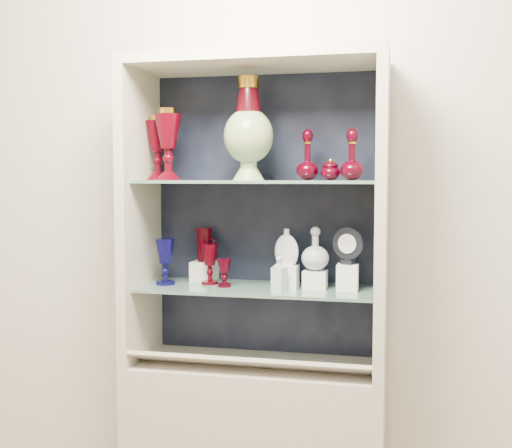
% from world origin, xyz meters
% --- Properties ---
extents(wall_back, '(3.50, 0.02, 2.80)m').
position_xyz_m(wall_back, '(0.00, 1.75, 1.40)').
color(wall_back, beige).
rests_on(wall_back, ground).
extents(cabinet_back_panel, '(0.98, 0.02, 1.15)m').
position_xyz_m(cabinet_back_panel, '(0.00, 1.72, 1.32)').
color(cabinet_back_panel, black).
rests_on(cabinet_back_panel, cabinet_base).
extents(cabinet_side_left, '(0.04, 0.40, 1.15)m').
position_xyz_m(cabinet_side_left, '(-0.48, 1.53, 1.32)').
color(cabinet_side_left, '#B8AF9D').
rests_on(cabinet_side_left, cabinet_base).
extents(cabinet_side_right, '(0.04, 0.40, 1.15)m').
position_xyz_m(cabinet_side_right, '(0.48, 1.53, 1.32)').
color(cabinet_side_right, '#B8AF9D').
rests_on(cabinet_side_right, cabinet_base).
extents(cabinet_top_cap, '(1.00, 0.40, 0.04)m').
position_xyz_m(cabinet_top_cap, '(0.00, 1.53, 1.92)').
color(cabinet_top_cap, '#B8AF9D').
rests_on(cabinet_top_cap, cabinet_side_left).
extents(shelf_lower, '(0.92, 0.34, 0.01)m').
position_xyz_m(shelf_lower, '(0.00, 1.55, 1.04)').
color(shelf_lower, slate).
rests_on(shelf_lower, cabinet_side_left).
extents(shelf_upper, '(0.92, 0.34, 0.01)m').
position_xyz_m(shelf_upper, '(0.00, 1.55, 1.46)').
color(shelf_upper, slate).
rests_on(shelf_upper, cabinet_side_left).
extents(label_ledge, '(0.92, 0.17, 0.09)m').
position_xyz_m(label_ledge, '(0.00, 1.42, 0.78)').
color(label_ledge, '#B8AF9D').
rests_on(label_ledge, cabinet_base).
extents(label_card_0, '(0.10, 0.06, 0.03)m').
position_xyz_m(label_card_0, '(-0.22, 1.42, 0.80)').
color(label_card_0, white).
rests_on(label_card_0, label_ledge).
extents(label_card_1, '(0.10, 0.06, 0.03)m').
position_xyz_m(label_card_1, '(0.05, 1.42, 0.80)').
color(label_card_1, white).
rests_on(label_card_1, label_ledge).
extents(label_card_2, '(0.10, 0.06, 0.03)m').
position_xyz_m(label_card_2, '(0.26, 1.42, 0.80)').
color(label_card_2, white).
rests_on(label_card_2, label_ledge).
extents(pedestal_lamp_left, '(0.13, 0.13, 0.28)m').
position_xyz_m(pedestal_lamp_left, '(-0.35, 1.50, 1.61)').
color(pedestal_lamp_left, '#4F000B').
rests_on(pedestal_lamp_left, shelf_upper).
extents(pedestal_lamp_right, '(0.11, 0.11, 0.26)m').
position_xyz_m(pedestal_lamp_right, '(-0.42, 1.58, 1.60)').
color(pedestal_lamp_right, '#4F000B').
rests_on(pedestal_lamp_right, shelf_upper).
extents(enamel_urn, '(0.21, 0.21, 0.39)m').
position_xyz_m(enamel_urn, '(-0.02, 1.51, 1.67)').
color(enamel_urn, '#144E26').
rests_on(enamel_urn, shelf_upper).
extents(ruby_decanter_a, '(0.09, 0.09, 0.22)m').
position_xyz_m(ruby_decanter_a, '(0.19, 1.58, 1.58)').
color(ruby_decanter_a, '#3B000C').
rests_on(ruby_decanter_a, shelf_upper).
extents(ruby_decanter_b, '(0.10, 0.10, 0.20)m').
position_xyz_m(ruby_decanter_b, '(0.37, 1.53, 1.57)').
color(ruby_decanter_b, '#3B000C').
rests_on(ruby_decanter_b, shelf_upper).
extents(lidded_bowl, '(0.09, 0.09, 0.09)m').
position_xyz_m(lidded_bowl, '(0.28, 1.56, 1.51)').
color(lidded_bowl, '#3B000C').
rests_on(lidded_bowl, shelf_upper).
extents(cobalt_goblet, '(0.09, 0.09, 0.19)m').
position_xyz_m(cobalt_goblet, '(-0.37, 1.53, 1.14)').
color(cobalt_goblet, '#080740').
rests_on(cobalt_goblet, shelf_lower).
extents(ruby_goblet_tall, '(0.09, 0.09, 0.16)m').
position_xyz_m(ruby_goblet_tall, '(-0.20, 1.58, 1.13)').
color(ruby_goblet_tall, '#4F000B').
rests_on(ruby_goblet_tall, shelf_lower).
extents(ruby_goblet_small, '(0.07, 0.07, 0.11)m').
position_xyz_m(ruby_goblet_small, '(-0.13, 1.52, 1.11)').
color(ruby_goblet_small, '#3B000C').
rests_on(ruby_goblet_small, shelf_lower).
extents(riser_ruby_pitcher, '(0.10, 0.10, 0.08)m').
position_xyz_m(riser_ruby_pitcher, '(-0.25, 1.66, 1.09)').
color(riser_ruby_pitcher, silver).
rests_on(riser_ruby_pitcher, shelf_lower).
extents(ruby_pitcher, '(0.12, 0.10, 0.14)m').
position_xyz_m(ruby_pitcher, '(-0.25, 1.66, 1.20)').
color(ruby_pitcher, '#4F000B').
rests_on(ruby_pitcher, riser_ruby_pitcher).
extents(clear_square_bottle, '(0.06, 0.06, 0.13)m').
position_xyz_m(clear_square_bottle, '(0.10, 1.47, 1.12)').
color(clear_square_bottle, '#A6B4C0').
rests_on(clear_square_bottle, shelf_lower).
extents(riser_flat_flask, '(0.09, 0.09, 0.09)m').
position_xyz_m(riser_flat_flask, '(0.12, 1.55, 1.09)').
color(riser_flat_flask, silver).
rests_on(riser_flat_flask, shelf_lower).
extents(flat_flask, '(0.11, 0.08, 0.15)m').
position_xyz_m(flat_flask, '(0.12, 1.55, 1.21)').
color(flat_flask, silver).
rests_on(flat_flask, riser_flat_flask).
extents(riser_clear_round_decanter, '(0.09, 0.09, 0.07)m').
position_xyz_m(riser_clear_round_decanter, '(0.23, 1.57, 1.08)').
color(riser_clear_round_decanter, silver).
rests_on(riser_clear_round_decanter, shelf_lower).
extents(clear_round_decanter, '(0.14, 0.14, 0.16)m').
position_xyz_m(clear_round_decanter, '(0.23, 1.57, 1.20)').
color(clear_round_decanter, '#A6B4C0').
rests_on(clear_round_decanter, riser_clear_round_decanter).
extents(riser_cameo_medallion, '(0.08, 0.08, 0.10)m').
position_xyz_m(riser_cameo_medallion, '(0.35, 1.55, 1.10)').
color(riser_cameo_medallion, silver).
rests_on(riser_cameo_medallion, shelf_lower).
extents(cameo_medallion, '(0.13, 0.09, 0.15)m').
position_xyz_m(cameo_medallion, '(0.35, 1.55, 1.22)').
color(cameo_medallion, black).
rests_on(cameo_medallion, riser_cameo_medallion).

